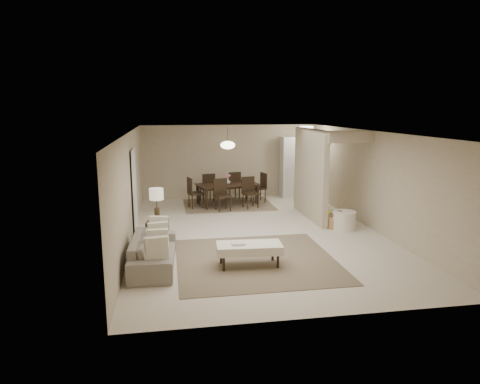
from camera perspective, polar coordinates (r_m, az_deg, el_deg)
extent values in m
plane|color=beige|center=(10.75, 2.13, -5.41)|extent=(9.00, 9.00, 0.00)
plane|color=white|center=(10.32, 2.23, 8.02)|extent=(9.00, 9.00, 0.00)
plane|color=tan|center=(14.85, -1.37, 4.11)|extent=(6.00, 0.00, 6.00)
plane|color=tan|center=(10.28, -14.42, 0.65)|extent=(0.00, 9.00, 9.00)
plane|color=tan|center=(11.45, 17.05, 1.55)|extent=(0.00, 9.00, 9.00)
cube|color=tan|center=(12.13, 9.33, 2.40)|extent=(0.15, 2.50, 2.50)
cube|color=black|center=(10.91, -13.95, 0.03)|extent=(0.04, 0.90, 2.04)
cube|color=silver|center=(15.05, 7.74, 3.34)|extent=(1.20, 0.55, 2.10)
cylinder|color=white|center=(14.01, 8.85, 8.54)|extent=(0.44, 0.44, 0.05)
cube|color=brown|center=(8.85, 2.13, -9.03)|extent=(3.20, 3.20, 0.01)
imported|color=gray|center=(8.60, -11.46, -7.79)|extent=(2.10, 0.90, 0.60)
cube|color=white|center=(8.42, 1.22, -7.48)|extent=(1.30, 0.66, 0.17)
cylinder|color=black|center=(8.22, -2.17, -9.64)|extent=(0.05, 0.05, 0.29)
cylinder|color=black|center=(8.41, 5.08, -9.18)|extent=(0.05, 0.05, 0.29)
cylinder|color=black|center=(8.61, -2.54, -8.65)|extent=(0.05, 0.05, 0.29)
cylinder|color=black|center=(8.80, 4.37, -8.25)|extent=(0.05, 0.05, 0.29)
cube|color=black|center=(10.10, -10.91, -5.19)|extent=(0.53, 0.53, 0.51)
cylinder|color=#4C3C20|center=(10.00, -11.00, -2.97)|extent=(0.12, 0.12, 0.30)
cylinder|color=#4C3C20|center=(9.93, -11.06, -1.40)|extent=(0.03, 0.03, 0.26)
cylinder|color=beige|center=(9.89, -11.10, -0.27)|extent=(0.32, 0.32, 0.26)
cylinder|color=white|center=(11.26, 13.68, -3.71)|extent=(0.60, 0.60, 0.47)
cylinder|color=olive|center=(11.30, 12.57, -4.06)|extent=(0.35, 0.35, 0.30)
cube|color=#7B654C|center=(13.78, -1.60, -1.69)|extent=(2.80, 2.10, 0.01)
imported|color=black|center=(13.71, -1.61, -0.33)|extent=(2.13, 1.51, 0.68)
imported|color=white|center=(13.63, -1.62, 1.41)|extent=(0.17, 0.17, 0.17)
cube|color=yellow|center=(12.99, 10.26, -2.65)|extent=(0.88, 0.62, 0.01)
cylinder|color=#4C3C20|center=(13.46, -1.65, 7.67)|extent=(0.02, 0.02, 0.50)
ellipsoid|color=#FFEAC6|center=(13.49, -1.64, 6.27)|extent=(0.46, 0.46, 0.25)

